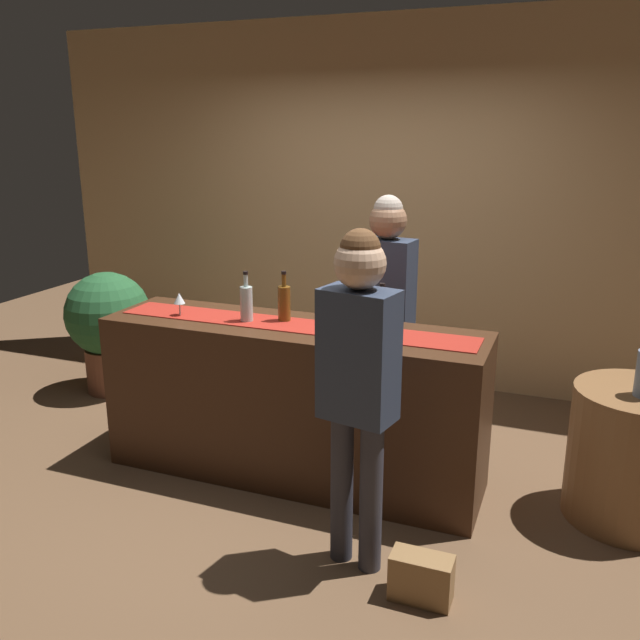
# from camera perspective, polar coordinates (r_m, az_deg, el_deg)

# --- Properties ---
(ground_plane) EXTENTS (10.00, 10.00, 0.00)m
(ground_plane) POSITION_cam_1_polar(r_m,az_deg,el_deg) (4.29, -2.24, -12.81)
(ground_plane) COLOR brown
(back_wall) EXTENTS (6.00, 0.12, 2.90)m
(back_wall) POSITION_cam_1_polar(r_m,az_deg,el_deg) (5.58, 5.49, 9.59)
(back_wall) COLOR tan
(back_wall) RESTS_ON ground
(bar_counter) EXTENTS (2.28, 0.60, 0.96)m
(bar_counter) POSITION_cam_1_polar(r_m,az_deg,el_deg) (4.08, -2.32, -6.91)
(bar_counter) COLOR #3D2314
(bar_counter) RESTS_ON ground
(counter_runner_cloth) EXTENTS (2.16, 0.28, 0.01)m
(counter_runner_cloth) POSITION_cam_1_polar(r_m,az_deg,el_deg) (3.92, -2.40, -0.40)
(counter_runner_cloth) COLOR maroon
(counter_runner_cloth) RESTS_ON bar_counter
(wine_bottle_clear) EXTENTS (0.07, 0.07, 0.30)m
(wine_bottle_clear) POSITION_cam_1_polar(r_m,az_deg,el_deg) (3.98, -6.24, 1.44)
(wine_bottle_clear) COLOR #B2C6C1
(wine_bottle_clear) RESTS_ON bar_counter
(wine_bottle_green) EXTENTS (0.07, 0.07, 0.30)m
(wine_bottle_green) POSITION_cam_1_polar(r_m,az_deg,el_deg) (3.67, 5.21, 0.23)
(wine_bottle_green) COLOR #194723
(wine_bottle_green) RESTS_ON bar_counter
(wine_bottle_amber) EXTENTS (0.07, 0.07, 0.30)m
(wine_bottle_amber) POSITION_cam_1_polar(r_m,az_deg,el_deg) (3.97, -3.04, 1.47)
(wine_bottle_amber) COLOR brown
(wine_bottle_amber) RESTS_ON bar_counter
(wine_glass_near_customer) EXTENTS (0.07, 0.07, 0.14)m
(wine_glass_near_customer) POSITION_cam_1_polar(r_m,az_deg,el_deg) (4.17, -11.80, 1.74)
(wine_glass_near_customer) COLOR silver
(wine_glass_near_customer) RESTS_ON bar_counter
(wine_glass_mid_counter) EXTENTS (0.07, 0.07, 0.14)m
(wine_glass_mid_counter) POSITION_cam_1_polar(r_m,az_deg,el_deg) (3.71, 2.59, 0.30)
(wine_glass_mid_counter) COLOR silver
(wine_glass_mid_counter) RESTS_ON bar_counter
(bartender) EXTENTS (0.36, 0.24, 1.67)m
(bartender) POSITION_cam_1_polar(r_m,az_deg,el_deg) (4.30, 5.58, 1.96)
(bartender) COLOR #26262B
(bartender) RESTS_ON ground
(customer_sipping) EXTENTS (0.37, 0.26, 1.65)m
(customer_sipping) POSITION_cam_1_polar(r_m,az_deg,el_deg) (3.06, 3.25, -4.10)
(customer_sipping) COLOR #33333D
(customer_sipping) RESTS_ON ground
(round_side_table) EXTENTS (0.68, 0.68, 0.74)m
(round_side_table) POSITION_cam_1_polar(r_m,az_deg,el_deg) (4.05, 24.97, -10.31)
(round_side_table) COLOR brown
(round_side_table) RESTS_ON ground
(potted_plant_tall) EXTENTS (0.67, 0.67, 0.97)m
(potted_plant_tall) POSITION_cam_1_polar(r_m,az_deg,el_deg) (5.62, -17.43, -0.27)
(potted_plant_tall) COLOR brown
(potted_plant_tall) RESTS_ON ground
(handbag) EXTENTS (0.28, 0.14, 0.22)m
(handbag) POSITION_cam_1_polar(r_m,az_deg,el_deg) (3.28, 8.55, -20.73)
(handbag) COLOR olive
(handbag) RESTS_ON ground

